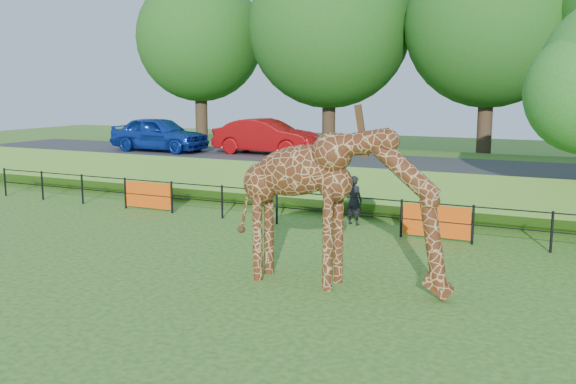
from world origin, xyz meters
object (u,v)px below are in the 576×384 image
Objects in this scene: car_blue at (159,134)px; visitor at (354,200)px; car_red at (266,137)px; giraffe at (340,208)px.

visitor is at bearing -111.91° from car_blue.
car_blue is 11.75m from visitor.
visitor is (5.96, -5.49, -1.39)m from car_red.
giraffe is 13.98m from car_red.
giraffe is at bearing 118.24° from visitor.
visitor is (10.77, -4.47, -1.41)m from car_blue.
giraffe reaches higher than car_blue.
car_red is (-7.85, 11.56, 0.43)m from giraffe.
giraffe is 3.15× the size of visitor.
giraffe is 1.08× the size of car_red.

